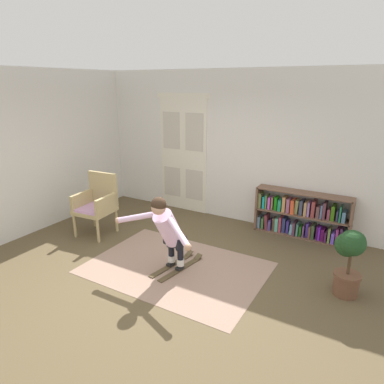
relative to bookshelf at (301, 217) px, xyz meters
The scene contains 10 objects.
ground_plane 2.77m from the bookshelf, 119.36° to the right, with size 7.20×7.20×0.00m, color brown.
back_wall 1.74m from the bookshelf, behind, with size 6.00×0.10×2.90m, color silver.
side_wall_left 4.90m from the bookshelf, 155.39° to the right, with size 0.10×6.00×2.90m, color silver.
double_door 2.70m from the bookshelf, behind, with size 1.22×0.05×2.45m.
rug 2.48m from the bookshelf, 122.37° to the right, with size 2.57×1.80×0.01m, color gray.
bookshelf is the anchor object (origin of this frame).
wicker_chair 3.66m from the bookshelf, 152.19° to the right, with size 0.65×0.65×1.10m.
potted_plant 1.84m from the bookshelf, 58.87° to the right, with size 0.38×0.41×0.93m.
skis_pair 2.45m from the bookshelf, 122.67° to the right, with size 0.42×0.94×0.07m.
person_skier 2.64m from the bookshelf, 120.88° to the right, with size 1.41×0.78×1.12m.
Camera 1 is at (2.53, -3.49, 2.63)m, focal length 32.14 mm.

